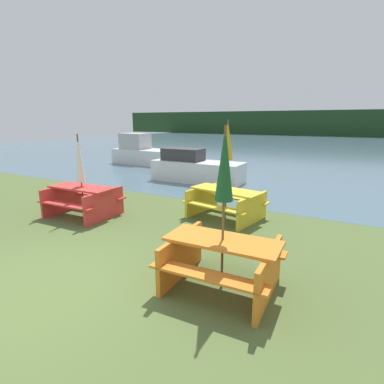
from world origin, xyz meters
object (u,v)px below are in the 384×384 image
(picnic_table_red, at_px, (83,198))
(picnic_table_yellow, at_px, (226,201))
(umbrella_white, at_px, (79,159))
(picnic_table_orange, at_px, (222,259))
(boat_second, at_px, (142,153))
(boat, at_px, (195,169))
(umbrella_darkgreen, at_px, (225,166))
(umbrella_gold, at_px, (227,141))

(picnic_table_red, distance_m, picnic_table_yellow, 3.76)
(umbrella_white, bearing_deg, picnic_table_yellow, 26.70)
(picnic_table_orange, xyz_separation_m, boat_second, (-9.44, 10.00, 0.17))
(boat, relative_size, boat_second, 1.06)
(picnic_table_yellow, relative_size, umbrella_darkgreen, 0.85)
(umbrella_white, height_order, umbrella_gold, umbrella_gold)
(boat_second, bearing_deg, picnic_table_orange, -45.67)
(umbrella_white, bearing_deg, picnic_table_orange, -17.32)
(picnic_table_yellow, height_order, umbrella_white, umbrella_white)
(picnic_table_yellow, height_order, umbrella_darkgreen, umbrella_darkgreen)
(picnic_table_orange, height_order, picnic_table_yellow, picnic_table_orange)
(boat_second, bearing_deg, picnic_table_yellow, -39.07)
(picnic_table_yellow, relative_size, boat_second, 0.57)
(umbrella_white, distance_m, boat_second, 9.86)
(boat, height_order, boat_second, boat_second)
(umbrella_gold, distance_m, boat, 5.04)
(boat, bearing_deg, umbrella_white, -95.18)
(picnic_table_orange, xyz_separation_m, umbrella_gold, (-1.26, 3.13, 1.51))
(picnic_table_orange, bearing_deg, picnic_table_yellow, 112.01)
(picnic_table_yellow, distance_m, boat_second, 10.68)
(picnic_table_red, bearing_deg, umbrella_white, 135.00)
(umbrella_white, bearing_deg, boat, 86.01)
(picnic_table_orange, relative_size, boat, 0.46)
(picnic_table_red, height_order, umbrella_white, umbrella_white)
(umbrella_darkgreen, bearing_deg, boat, 121.42)
(picnic_table_red, height_order, boat, boat)
(picnic_table_yellow, distance_m, umbrella_white, 3.90)
(picnic_table_orange, bearing_deg, umbrella_darkgreen, 0.00)
(umbrella_darkgreen, relative_size, umbrella_white, 1.13)
(picnic_table_yellow, relative_size, boat, 0.54)
(umbrella_white, height_order, boat_second, umbrella_white)
(picnic_table_red, distance_m, umbrella_darkgreen, 5.03)
(picnic_table_orange, height_order, umbrella_darkgreen, umbrella_darkgreen)
(picnic_table_red, distance_m, boat_second, 9.82)
(picnic_table_orange, distance_m, boat_second, 13.75)
(umbrella_gold, distance_m, boat_second, 10.76)
(umbrella_darkgreen, relative_size, boat_second, 0.68)
(umbrella_darkgreen, distance_m, boat_second, 13.81)
(picnic_table_yellow, xyz_separation_m, boat, (-2.97, 3.81, 0.07))
(umbrella_gold, bearing_deg, picnic_table_red, -153.30)
(picnic_table_orange, relative_size, picnic_table_red, 0.95)
(picnic_table_yellow, relative_size, umbrella_white, 0.96)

